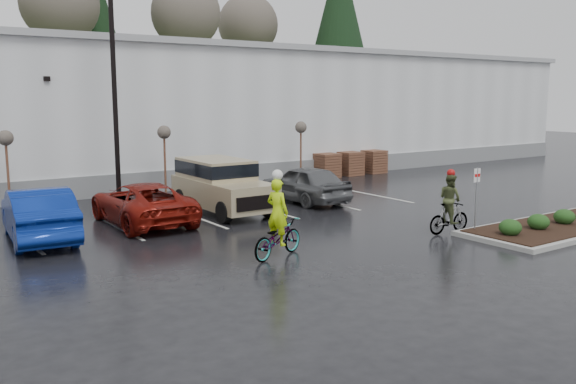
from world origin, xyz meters
TOP-DOWN VIEW (x-y plane):
  - ground at (0.00, 0.00)m, footprint 120.00×120.00m
  - warehouse at (0.00, 21.99)m, footprint 60.50×15.50m
  - wooded_ridge at (0.00, 45.00)m, footprint 80.00×25.00m
  - lamppost at (-4.00, 12.00)m, footprint 0.50×1.00m
  - sapling_west at (-8.00, 13.00)m, footprint 0.60×0.60m
  - sapling_mid at (-1.50, 13.00)m, footprint 0.60×0.60m
  - sapling_east at (6.00, 13.00)m, footprint 0.60×0.60m
  - pallet_stack_a at (8.50, 14.00)m, footprint 1.20×1.20m
  - pallet_stack_b at (10.20, 14.00)m, footprint 1.20×1.20m
  - pallet_stack_c at (12.00, 14.00)m, footprint 1.20×1.20m
  - curb_island at (7.00, -1.00)m, footprint 8.00×3.00m
  - mulch_bed at (7.00, -1.00)m, footprint 7.60×2.60m
  - shrub_a at (4.00, -1.00)m, footprint 0.70×0.70m
  - shrub_b at (5.50, -1.00)m, footprint 0.70×0.70m
  - shrub_c at (7.00, -1.00)m, footprint 0.70×0.70m
  - fire_lane_sign at (3.80, 0.20)m, footprint 0.30×0.05m
  - car_blue at (-8.17, 7.43)m, footprint 2.22×5.23m
  - car_red at (-4.56, 8.00)m, footprint 2.54×5.36m
  - suv_tan at (-1.19, 8.20)m, footprint 2.20×5.10m
  - car_grey at (2.80, 8.32)m, footprint 1.95×4.70m
  - cyclist_hivis at (-3.12, 1.50)m, footprint 2.17×1.35m
  - cyclist_olive at (3.19, 0.76)m, footprint 1.68×0.81m

SIDE VIEW (x-z plane):
  - ground at x=0.00m, z-range 0.00..0.00m
  - curb_island at x=7.00m, z-range 0.00..0.15m
  - mulch_bed at x=7.00m, z-range 0.15..0.19m
  - shrub_a at x=4.00m, z-range 0.15..0.67m
  - shrub_b at x=5.50m, z-range 0.15..0.67m
  - shrub_c at x=7.00m, z-range 0.15..0.67m
  - pallet_stack_a at x=8.50m, z-range 0.00..1.35m
  - pallet_stack_b at x=10.20m, z-range 0.00..1.35m
  - pallet_stack_c at x=12.00m, z-range 0.00..1.35m
  - car_red at x=-4.56m, z-range 0.00..1.48m
  - cyclist_hivis at x=-3.12m, z-range -0.48..2.00m
  - cyclist_olive at x=3.19m, z-range -0.28..1.86m
  - car_grey at x=2.80m, z-range 0.00..1.59m
  - car_blue at x=-8.17m, z-range 0.00..1.68m
  - suv_tan at x=-1.19m, z-range 0.00..2.06m
  - fire_lane_sign at x=3.80m, z-range 0.31..2.51m
  - sapling_west at x=-8.00m, z-range 1.13..4.33m
  - sapling_mid at x=-1.50m, z-range 1.13..4.33m
  - sapling_east at x=6.00m, z-range 1.13..4.33m
  - wooded_ridge at x=0.00m, z-range 0.00..6.00m
  - warehouse at x=0.00m, z-range 0.05..7.25m
  - lamppost at x=-4.00m, z-range 1.07..10.30m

